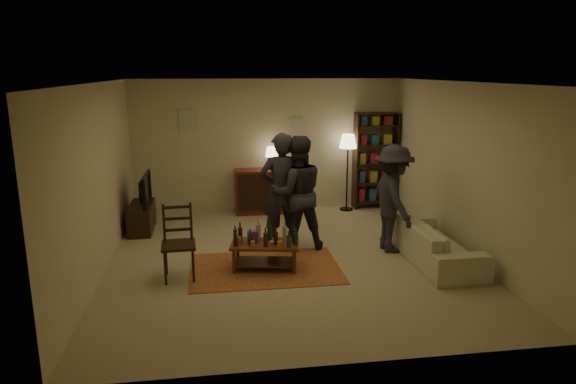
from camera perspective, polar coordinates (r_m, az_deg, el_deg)
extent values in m
plane|color=#C6B793|center=(8.09, 0.12, -7.40)|extent=(6.00, 6.00, 0.00)
plane|color=beige|center=(10.64, -2.27, 5.20)|extent=(5.50, 0.00, 5.50)
plane|color=beige|center=(7.80, -20.28, 1.30)|extent=(0.00, 6.00, 6.00)
plane|color=beige|center=(8.55, 18.68, 2.44)|extent=(0.00, 6.00, 6.00)
plane|color=beige|center=(4.86, 5.39, -4.99)|extent=(5.50, 0.00, 5.50)
plane|color=white|center=(7.56, 0.13, 12.10)|extent=(6.00, 6.00, 0.00)
cube|color=beige|center=(10.51, -11.08, 7.88)|extent=(0.35, 0.03, 0.45)
cube|color=beige|center=(10.66, 0.95, 7.12)|extent=(0.30, 0.03, 0.40)
cube|color=#9B3121|center=(7.70, -2.55, -8.47)|extent=(2.20, 1.50, 0.01)
cube|color=brown|center=(7.57, -2.58, -5.81)|extent=(1.07, 0.70, 0.04)
cube|color=brown|center=(7.66, -2.55, -7.76)|extent=(0.95, 0.59, 0.02)
cylinder|color=brown|center=(7.49, -6.02, -7.75)|extent=(0.05, 0.05, 0.36)
cylinder|color=brown|center=(7.42, 0.70, -7.85)|extent=(0.05, 0.05, 0.36)
cylinder|color=brown|center=(7.87, -5.62, -6.65)|extent=(0.05, 0.05, 0.36)
cylinder|color=brown|center=(7.82, 0.75, -6.74)|extent=(0.05, 0.05, 0.36)
cylinder|color=orange|center=(7.55, -5.45, -5.35)|extent=(0.07, 0.07, 0.10)
cylinder|color=orange|center=(7.39, -3.94, -5.79)|extent=(0.07, 0.07, 0.09)
cylinder|color=orange|center=(7.73, -2.11, -4.80)|extent=(0.07, 0.07, 0.11)
cylinder|color=orange|center=(7.36, -0.92, -5.82)|extent=(0.07, 0.07, 0.09)
cube|color=#732F81|center=(7.57, -3.94, -4.96)|extent=(0.15, 0.11, 0.18)
cylinder|color=gray|center=(7.53, -1.67, -5.64)|extent=(0.12, 0.12, 0.03)
cube|color=black|center=(7.34, -12.07, -5.80)|extent=(0.49, 0.49, 0.04)
cylinder|color=black|center=(7.25, -13.48, -8.25)|extent=(0.04, 0.04, 0.49)
cylinder|color=black|center=(7.25, -10.48, -8.12)|extent=(0.04, 0.04, 0.49)
cylinder|color=black|center=(7.61, -13.40, -7.21)|extent=(0.04, 0.04, 0.49)
cylinder|color=black|center=(7.60, -10.54, -7.08)|extent=(0.04, 0.04, 0.49)
cube|color=black|center=(7.43, -12.18, -3.14)|extent=(0.38, 0.05, 0.55)
cube|color=black|center=(9.73, -15.94, -2.74)|extent=(0.40, 1.00, 0.50)
imported|color=black|center=(9.60, -16.02, 0.29)|extent=(0.13, 0.97, 0.56)
cube|color=maroon|center=(10.52, -3.15, 0.10)|extent=(1.00, 0.48, 0.90)
cube|color=black|center=(10.33, -3.00, -1.46)|extent=(0.92, 0.02, 0.22)
cube|color=black|center=(10.27, -3.02, -0.06)|extent=(0.92, 0.02, 0.22)
cube|color=black|center=(10.21, -3.04, 1.36)|extent=(0.92, 0.02, 0.22)
cylinder|color=black|center=(10.45, -1.81, 2.65)|extent=(0.12, 0.12, 0.04)
cylinder|color=black|center=(10.42, -1.82, 3.35)|extent=(0.02, 0.02, 0.22)
cone|color=#FFE5B2|center=(10.39, -1.83, 4.50)|extent=(0.26, 0.26, 0.20)
cube|color=black|center=(10.83, 7.50, 3.36)|extent=(0.04, 0.34, 2.00)
cube|color=black|center=(11.09, 11.79, 3.44)|extent=(0.04, 0.34, 2.00)
cube|color=black|center=(11.13, 9.50, -0.91)|extent=(0.90, 0.34, 0.03)
cube|color=black|center=(11.04, 9.58, 1.10)|extent=(0.90, 0.34, 0.03)
cube|color=black|center=(10.96, 9.66, 3.14)|extent=(0.90, 0.34, 0.03)
cube|color=black|center=(10.90, 9.75, 5.21)|extent=(0.90, 0.34, 0.03)
cube|color=black|center=(10.85, 9.83, 7.30)|extent=(0.90, 0.34, 0.03)
cube|color=black|center=(10.83, 9.88, 8.62)|extent=(0.90, 0.34, 0.03)
cube|color=maroon|center=(11.01, 8.04, -0.24)|extent=(0.12, 0.22, 0.26)
cube|color=#264F73|center=(11.08, 9.28, -0.19)|extent=(0.15, 0.22, 0.26)
cube|color=#A49D36|center=(11.17, 10.61, -0.14)|extent=(0.18, 0.22, 0.26)
cube|color=#264F73|center=(10.93, 8.11, 1.75)|extent=(0.12, 0.22, 0.24)
cube|color=#A49D36|center=(11.00, 9.36, 1.78)|extent=(0.15, 0.22, 0.24)
cube|color=maroon|center=(11.08, 10.69, 1.82)|extent=(0.18, 0.22, 0.24)
cube|color=#A49D36|center=(10.85, 8.18, 3.77)|extent=(0.12, 0.22, 0.22)
cube|color=maroon|center=(10.93, 9.44, 3.79)|extent=(0.15, 0.22, 0.22)
cube|color=#264F73|center=(11.01, 10.78, 3.80)|extent=(0.18, 0.22, 0.22)
cube|color=maroon|center=(10.80, 8.25, 5.81)|extent=(0.12, 0.22, 0.20)
cube|color=#264F73|center=(10.87, 9.52, 5.81)|extent=(0.15, 0.22, 0.20)
cube|color=#A49D36|center=(10.95, 10.87, 5.81)|extent=(0.18, 0.22, 0.20)
cube|color=#264F73|center=(10.75, 8.32, 7.87)|extent=(0.12, 0.22, 0.18)
cube|color=#A49D36|center=(10.83, 9.60, 7.86)|extent=(0.15, 0.22, 0.18)
cube|color=maroon|center=(10.91, 10.96, 7.84)|extent=(0.18, 0.22, 0.18)
cylinder|color=black|center=(10.87, 6.49, -1.89)|extent=(0.28, 0.28, 0.03)
cylinder|color=black|center=(10.71, 6.59, 1.66)|extent=(0.03, 0.03, 1.41)
cone|color=#FFE5B2|center=(10.58, 6.69, 5.64)|extent=(0.36, 0.36, 0.28)
imported|color=beige|center=(8.23, 15.95, -5.32)|extent=(0.81, 2.08, 0.61)
imported|color=#292931|center=(8.32, -0.74, 0.10)|extent=(0.70, 0.46, 1.91)
imported|color=#2C2A33|center=(8.28, 1.01, -0.13)|extent=(0.95, 0.76, 1.87)
imported|color=#282931|center=(8.36, 11.60, -0.74)|extent=(0.70, 1.15, 1.74)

